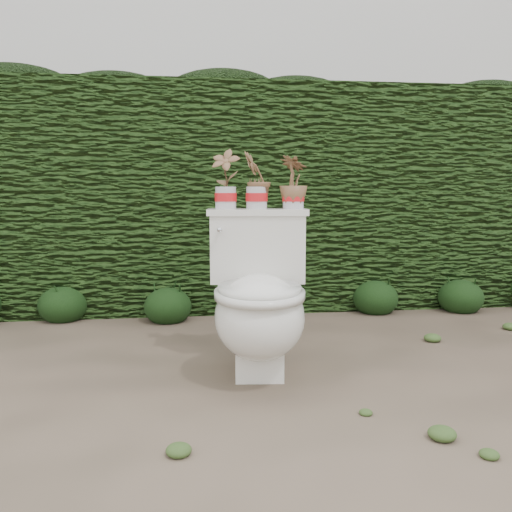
{
  "coord_description": "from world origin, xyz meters",
  "views": [
    {
      "loc": [
        -0.21,
        -2.57,
        0.88
      ],
      "look_at": [
        0.12,
        0.03,
        0.55
      ],
      "focal_mm": 38.0,
      "sensor_mm": 36.0,
      "label": 1
    }
  ],
  "objects": [
    {
      "name": "ground",
      "position": [
        0.0,
        0.0,
        0.0
      ],
      "size": [
        60.0,
        60.0,
        0.0
      ],
      "primitive_type": "plane",
      "color": "#7B6955",
      "rests_on": "ground"
    },
    {
      "name": "hedge",
      "position": [
        0.0,
        1.6,
        0.8
      ],
      "size": [
        8.0,
        1.0,
        1.6
      ],
      "primitive_type": "cube",
      "color": "#2F521B",
      "rests_on": "ground"
    },
    {
      "name": "house_wall",
      "position": [
        0.6,
        6.0,
        2.0
      ],
      "size": [
        8.0,
        3.5,
        4.0
      ],
      "primitive_type": "cube",
      "color": "silver",
      "rests_on": "ground"
    },
    {
      "name": "toilet",
      "position": [
        0.12,
        -0.11,
        0.36
      ],
      "size": [
        0.52,
        0.72,
        0.78
      ],
      "rotation": [
        0.0,
        0.0,
        -0.1
      ],
      "color": "silver",
      "rests_on": "ground"
    },
    {
      "name": "potted_plant_left",
      "position": [
        -0.01,
        0.14,
        0.92
      ],
      "size": [
        0.18,
        0.16,
        0.28
      ],
      "primitive_type": "imported",
      "rotation": [
        0.0,
        0.0,
        5.8
      ],
      "color": "#296A21",
      "rests_on": "toilet"
    },
    {
      "name": "potted_plant_center",
      "position": [
        0.14,
        0.12,
        0.91
      ],
      "size": [
        0.19,
        0.18,
        0.27
      ],
      "primitive_type": "imported",
      "rotation": [
        0.0,
        0.0,
        3.75
      ],
      "color": "#296A21",
      "rests_on": "toilet"
    },
    {
      "name": "potted_plant_right",
      "position": [
        0.32,
        0.11,
        0.9
      ],
      "size": [
        0.2,
        0.2,
        0.25
      ],
      "primitive_type": "imported",
      "rotation": [
        0.0,
        0.0,
        2.25
      ],
      "color": "#296A21",
      "rests_on": "toilet"
    },
    {
      "name": "liriope_clump_2",
      "position": [
        -1.04,
        1.12,
        0.13
      ],
      "size": [
        0.32,
        0.32,
        0.26
      ],
      "primitive_type": "ellipsoid",
      "color": "#1B3613",
      "rests_on": "ground"
    },
    {
      "name": "liriope_clump_3",
      "position": [
        -0.34,
        1.0,
        0.13
      ],
      "size": [
        0.32,
        0.32,
        0.25
      ],
      "primitive_type": "ellipsoid",
      "color": "#1B3613",
      "rests_on": "ground"
    },
    {
      "name": "liriope_clump_4",
      "position": [
        0.28,
        1.08,
        0.14
      ],
      "size": [
        0.36,
        0.36,
        0.29
      ],
      "primitive_type": "ellipsoid",
      "color": "#1B3613",
      "rests_on": "ground"
    },
    {
      "name": "liriope_clump_5",
      "position": [
        1.12,
        1.07,
        0.13
      ],
      "size": [
        0.32,
        0.32,
        0.26
      ],
      "primitive_type": "ellipsoid",
      "color": "#1B3613",
      "rests_on": "ground"
    },
    {
      "name": "liriope_clump_6",
      "position": [
        1.74,
        1.03,
        0.13
      ],
      "size": [
        0.32,
        0.32,
        0.26
      ],
      "primitive_type": "ellipsoid",
      "color": "#1B3613",
      "rests_on": "ground"
    }
  ]
}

